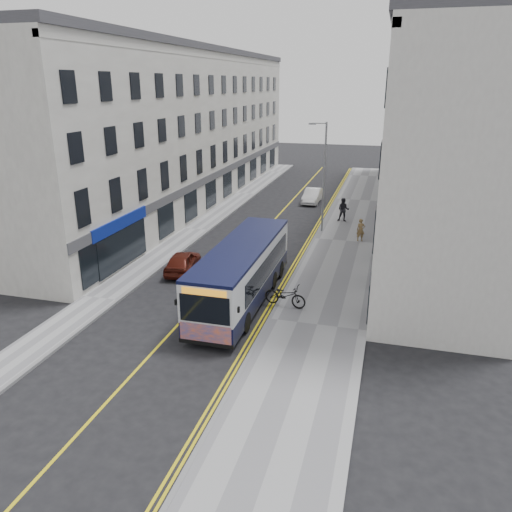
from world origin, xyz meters
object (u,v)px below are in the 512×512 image
Objects in this scene: bicycle at (285,295)px; car_white at (312,196)px; pedestrian_far at (343,210)px; streetlamp at (323,174)px; car_maroon at (183,262)px; pedestrian_near at (361,230)px; city_bus at (242,271)px.

bicycle is 23.22m from car_white.
car_white is (-3.48, 6.26, -0.40)m from pedestrian_far.
car_maroon is (-6.65, -10.34, -3.75)m from streetlamp.
pedestrian_near reaches higher than car_white.
pedestrian_far reaches higher than car_maroon.
pedestrian_far is at bearing -59.78° from car_white.
city_bus is at bearing -88.47° from car_white.
pedestrian_near is 0.84× the size of pedestrian_far.
bicycle is at bearing -4.89° from city_bus.
car_maroon is (-4.62, 3.12, -1.04)m from city_bus.
streetlamp is 4.93m from pedestrian_near.
city_bus is 22.92m from car_white.
bicycle is 1.16× the size of pedestrian_far.
car_maroon is (-9.66, -8.57, -0.27)m from pedestrian_near.
streetlamp is 3.71× the size of bicycle.
car_white is (-5.19, 11.21, -0.25)m from pedestrian_near.
streetlamp reaches higher than car_maroon.
pedestrian_near is 0.40× the size of car_white.
city_bus reaches higher than pedestrian_near.
bicycle is 0.58× the size of car_maroon.
pedestrian_far is 0.50× the size of car_maroon.
pedestrian_far reaches higher than bicycle.
pedestrian_near is (5.05, 11.69, -0.77)m from city_bus.
city_bus reaches higher than car_white.
car_white is at bearing -109.97° from car_maroon.
streetlamp is 2.03× the size of car_white.
car_white is 20.27m from car_maroon.
streetlamp is 4.30× the size of pedestrian_far.
bicycle is at bearing -82.88° from car_white.
car_maroon is (-4.47, -19.78, -0.02)m from car_white.
pedestrian_far is 7.18m from car_white.
car_white reaches higher than bicycle.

